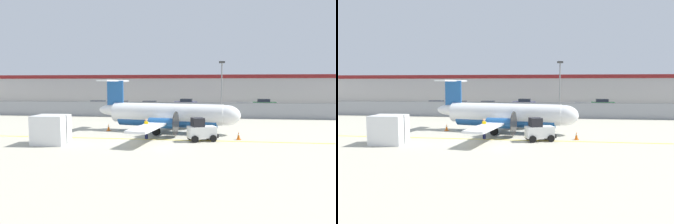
# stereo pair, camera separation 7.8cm
# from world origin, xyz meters

# --- Properties ---
(ground_plane) EXTENTS (140.00, 140.00, 0.01)m
(ground_plane) POSITION_xyz_m (0.00, 2.00, 0.00)
(ground_plane) COLOR #B2AD99
(perimeter_fence) EXTENTS (98.00, 0.10, 2.10)m
(perimeter_fence) POSITION_xyz_m (0.00, 18.00, 1.12)
(perimeter_fence) COLOR gray
(perimeter_fence) RESTS_ON ground
(parking_lot_strip) EXTENTS (98.00, 17.00, 0.12)m
(parking_lot_strip) POSITION_xyz_m (0.00, 29.50, 0.06)
(parking_lot_strip) COLOR #38383A
(parking_lot_strip) RESTS_ON ground
(background_building) EXTENTS (91.00, 8.10, 6.50)m
(background_building) POSITION_xyz_m (0.00, 47.99, 3.26)
(background_building) COLOR #BCB7B2
(background_building) RESTS_ON ground
(commuter_airplane) EXTENTS (13.97, 16.04, 4.92)m
(commuter_airplane) POSITION_xyz_m (1.12, 5.98, 1.60)
(commuter_airplane) COLOR white
(commuter_airplane) RESTS_ON ground
(baggage_tug) EXTENTS (2.56, 1.99, 1.88)m
(baggage_tug) POSITION_xyz_m (4.19, 1.85, 0.86)
(baggage_tug) COLOR silver
(baggage_tug) RESTS_ON ground
(ground_crew_worker) EXTENTS (0.48, 0.48, 1.70)m
(ground_crew_worker) POSITION_xyz_m (-0.32, 2.15, 0.95)
(ground_crew_worker) COLOR #191E4C
(ground_crew_worker) RESTS_ON ground
(cargo_container) EXTENTS (2.47, 2.09, 2.20)m
(cargo_container) POSITION_xyz_m (-7.08, -0.73, 1.10)
(cargo_container) COLOR silver
(cargo_container) RESTS_ON ground
(traffic_cone_near_left) EXTENTS (0.36, 0.36, 0.64)m
(traffic_cone_near_left) POSITION_xyz_m (7.22, 2.80, 0.31)
(traffic_cone_near_left) COLOR orange
(traffic_cone_near_left) RESTS_ON ground
(traffic_cone_near_right) EXTENTS (0.36, 0.36, 0.64)m
(traffic_cone_near_right) POSITION_xyz_m (-4.83, 6.00, 0.31)
(traffic_cone_near_right) COLOR orange
(traffic_cone_near_right) RESTS_ON ground
(parked_car_0) EXTENTS (4.25, 2.10, 1.58)m
(parked_car_0) POSITION_xyz_m (-13.68, 27.47, 0.89)
(parked_car_0) COLOR #19662D
(parked_car_0) RESTS_ON parking_lot_strip
(parked_car_1) EXTENTS (4.37, 2.39, 1.58)m
(parked_car_1) POSITION_xyz_m (-9.31, 26.42, 0.89)
(parked_car_1) COLOR #19662D
(parked_car_1) RESTS_ON parking_lot_strip
(parked_car_2) EXTENTS (4.27, 2.16, 1.58)m
(parked_car_2) POSITION_xyz_m (-4.61, 27.09, 0.89)
(parked_car_2) COLOR #B28C19
(parked_car_2) RESTS_ON parking_lot_strip
(parked_car_3) EXTENTS (4.31, 2.23, 1.58)m
(parked_car_3) POSITION_xyz_m (0.79, 34.56, 0.89)
(parked_car_3) COLOR navy
(parked_car_3) RESTS_ON parking_lot_strip
(parked_car_4) EXTENTS (4.28, 2.16, 1.58)m
(parked_car_4) POSITION_xyz_m (3.98, 23.50, 0.89)
(parked_car_4) COLOR red
(parked_car_4) RESTS_ON parking_lot_strip
(parked_car_5) EXTENTS (4.29, 2.19, 1.58)m
(parked_car_5) POSITION_xyz_m (10.27, 24.92, 0.89)
(parked_car_5) COLOR slate
(parked_car_5) RESTS_ON parking_lot_strip
(parked_car_6) EXTENTS (4.33, 2.27, 1.58)m
(parked_car_6) POSITION_xyz_m (15.41, 35.85, 0.89)
(parked_car_6) COLOR #19662D
(parked_car_6) RESTS_ON parking_lot_strip
(apron_light_pole) EXTENTS (0.70, 0.30, 7.27)m
(apron_light_pole) POSITION_xyz_m (6.43, 15.21, 4.30)
(apron_light_pole) COLOR slate
(apron_light_pole) RESTS_ON ground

